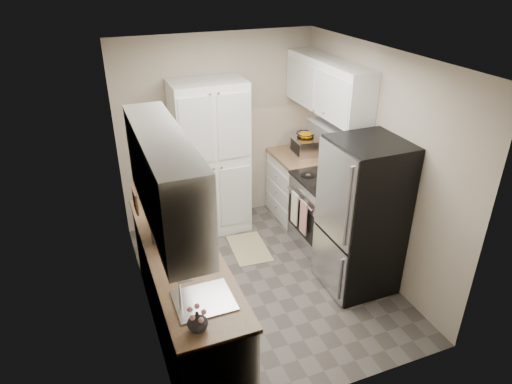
{
  "coord_description": "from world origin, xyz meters",
  "views": [
    {
      "loc": [
        -1.62,
        -3.85,
        3.3
      ],
      "look_at": [
        -0.04,
        0.15,
        1.06
      ],
      "focal_mm": 32.0,
      "sensor_mm": 36.0,
      "label": 1
    }
  ],
  "objects_px": {
    "electric_range": "(325,212)",
    "microwave": "(175,218)",
    "wine_bottle": "(151,191)",
    "toaster_oven": "(305,146)",
    "refrigerator": "(362,217)",
    "pantry_cabinet": "(211,159)"
  },
  "relations": [
    {
      "from": "wine_bottle",
      "to": "pantry_cabinet",
      "type": "bearing_deg",
      "value": 41.47
    },
    {
      "from": "toaster_oven",
      "to": "wine_bottle",
      "type": "bearing_deg",
      "value": -158.58
    },
    {
      "from": "electric_range",
      "to": "pantry_cabinet",
      "type": "bearing_deg",
      "value": 141.78
    },
    {
      "from": "toaster_oven",
      "to": "electric_range",
      "type": "bearing_deg",
      "value": -93.94
    },
    {
      "from": "electric_range",
      "to": "microwave",
      "type": "distance_m",
      "value": 2.07
    },
    {
      "from": "pantry_cabinet",
      "to": "refrigerator",
      "type": "relative_size",
      "value": 1.18
    },
    {
      "from": "pantry_cabinet",
      "to": "refrigerator",
      "type": "bearing_deg",
      "value": -56.54
    },
    {
      "from": "pantry_cabinet",
      "to": "electric_range",
      "type": "bearing_deg",
      "value": -38.22
    },
    {
      "from": "pantry_cabinet",
      "to": "wine_bottle",
      "type": "distance_m",
      "value": 1.17
    },
    {
      "from": "refrigerator",
      "to": "microwave",
      "type": "relative_size",
      "value": 3.3
    },
    {
      "from": "pantry_cabinet",
      "to": "microwave",
      "type": "distance_m",
      "value": 1.58
    },
    {
      "from": "pantry_cabinet",
      "to": "microwave",
      "type": "height_order",
      "value": "pantry_cabinet"
    },
    {
      "from": "refrigerator",
      "to": "electric_range",
      "type": "bearing_deg",
      "value": 87.52
    },
    {
      "from": "pantry_cabinet",
      "to": "refrigerator",
      "type": "distance_m",
      "value": 2.07
    },
    {
      "from": "microwave",
      "to": "wine_bottle",
      "type": "relative_size",
      "value": 1.53
    },
    {
      "from": "microwave",
      "to": "wine_bottle",
      "type": "height_order",
      "value": "wine_bottle"
    },
    {
      "from": "pantry_cabinet",
      "to": "toaster_oven",
      "type": "xyz_separation_m",
      "value": [
        1.29,
        -0.09,
        0.03
      ]
    },
    {
      "from": "wine_bottle",
      "to": "electric_range",
      "type": "bearing_deg",
      "value": -4.16
    },
    {
      "from": "electric_range",
      "to": "refrigerator",
      "type": "xyz_separation_m",
      "value": [
        -0.03,
        -0.8,
        0.37
      ]
    },
    {
      "from": "refrigerator",
      "to": "microwave",
      "type": "height_order",
      "value": "refrigerator"
    },
    {
      "from": "pantry_cabinet",
      "to": "toaster_oven",
      "type": "distance_m",
      "value": 1.29
    },
    {
      "from": "refrigerator",
      "to": "microwave",
      "type": "distance_m",
      "value": 1.94
    }
  ]
}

